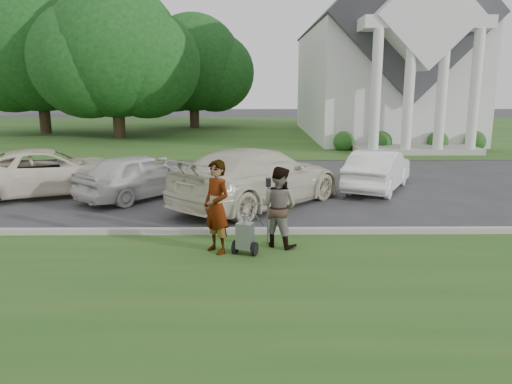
{
  "coord_description": "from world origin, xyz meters",
  "views": [
    {
      "loc": [
        0.59,
        -10.65,
        3.45
      ],
      "look_at": [
        0.69,
        0.0,
        1.13
      ],
      "focal_mm": 35.0,
      "sensor_mm": 36.0,
      "label": 1
    }
  ],
  "objects_px": {
    "tree_far": "(39,50)",
    "car_c": "(258,177)",
    "striping_cart": "(245,236)",
    "car_b": "(141,175)",
    "person_right": "(279,207)",
    "car_d": "(378,170)",
    "tree_back": "(193,67)",
    "car_a": "(48,172)",
    "parking_meter_near": "(268,202)",
    "church": "(380,45)",
    "tree_left": "(115,57)",
    "person_left": "(217,208)"
  },
  "relations": [
    {
      "from": "person_right",
      "to": "tree_left",
      "type": "bearing_deg",
      "value": -35.39
    },
    {
      "from": "tree_back",
      "to": "car_a",
      "type": "distance_m",
      "value": 25.4
    },
    {
      "from": "parking_meter_near",
      "to": "car_c",
      "type": "xyz_separation_m",
      "value": [
        -0.17,
        3.48,
        -0.1
      ]
    },
    {
      "from": "church",
      "to": "car_a",
      "type": "xyz_separation_m",
      "value": [
        -14.85,
        -18.14,
        -5.22
      ]
    },
    {
      "from": "tree_left",
      "to": "car_c",
      "type": "relative_size",
      "value": 1.85
    },
    {
      "from": "striping_cart",
      "to": "tree_left",
      "type": "bearing_deg",
      "value": 130.15
    },
    {
      "from": "tree_back",
      "to": "car_a",
      "type": "height_order",
      "value": "tree_back"
    },
    {
      "from": "person_right",
      "to": "car_d",
      "type": "bearing_deg",
      "value": -89.22
    },
    {
      "from": "church",
      "to": "car_c",
      "type": "distance_m",
      "value": 21.97
    },
    {
      "from": "car_d",
      "to": "tree_back",
      "type": "bearing_deg",
      "value": -43.51
    },
    {
      "from": "tree_far",
      "to": "striping_cart",
      "type": "relative_size",
      "value": 11.02
    },
    {
      "from": "person_left",
      "to": "car_a",
      "type": "bearing_deg",
      "value": -176.27
    },
    {
      "from": "person_right",
      "to": "car_d",
      "type": "relative_size",
      "value": 0.43
    },
    {
      "from": "parking_meter_near",
      "to": "car_b",
      "type": "height_order",
      "value": "parking_meter_near"
    },
    {
      "from": "tree_far",
      "to": "person_left",
      "type": "bearing_deg",
      "value": -61.64
    },
    {
      "from": "parking_meter_near",
      "to": "car_c",
      "type": "relative_size",
      "value": 0.26
    },
    {
      "from": "tree_back",
      "to": "car_a",
      "type": "bearing_deg",
      "value": -94.2
    },
    {
      "from": "church",
      "to": "tree_far",
      "type": "xyz_separation_m",
      "value": [
        -23.01,
        1.87,
        -0.25
      ]
    },
    {
      "from": "car_a",
      "to": "car_b",
      "type": "xyz_separation_m",
      "value": [
        3.04,
        -0.53,
        -0.03
      ]
    },
    {
      "from": "person_left",
      "to": "parking_meter_near",
      "type": "xyz_separation_m",
      "value": [
        1.08,
        0.65,
        -0.04
      ]
    },
    {
      "from": "parking_meter_near",
      "to": "tree_far",
      "type": "bearing_deg",
      "value": 120.83
    },
    {
      "from": "car_a",
      "to": "tree_back",
      "type": "bearing_deg",
      "value": -27.82
    },
    {
      "from": "person_left",
      "to": "car_d",
      "type": "bearing_deg",
      "value": 100.71
    },
    {
      "from": "church",
      "to": "person_left",
      "type": "bearing_deg",
      "value": -110.94
    },
    {
      "from": "person_right",
      "to": "parking_meter_near",
      "type": "relative_size",
      "value": 1.17
    },
    {
      "from": "tree_far",
      "to": "car_b",
      "type": "xyz_separation_m",
      "value": [
        11.2,
        -20.54,
        -5.0
      ]
    },
    {
      "from": "parking_meter_near",
      "to": "car_d",
      "type": "distance_m",
      "value": 6.81
    },
    {
      "from": "church",
      "to": "tree_back",
      "type": "distance_m",
      "value": 14.77
    },
    {
      "from": "car_b",
      "to": "tree_left",
      "type": "bearing_deg",
      "value": -32.53
    },
    {
      "from": "tree_far",
      "to": "car_c",
      "type": "xyz_separation_m",
      "value": [
        14.8,
        -21.6,
        -4.86
      ]
    },
    {
      "from": "tree_far",
      "to": "car_a",
      "type": "xyz_separation_m",
      "value": [
        8.16,
        -20.01,
        -4.97
      ]
    },
    {
      "from": "car_b",
      "to": "car_c",
      "type": "relative_size",
      "value": 0.71
    },
    {
      "from": "tree_back",
      "to": "car_d",
      "type": "height_order",
      "value": "tree_back"
    },
    {
      "from": "tree_far",
      "to": "car_d",
      "type": "bearing_deg",
      "value": -45.99
    },
    {
      "from": "person_left",
      "to": "person_right",
      "type": "relative_size",
      "value": 1.11
    },
    {
      "from": "striping_cart",
      "to": "car_b",
      "type": "xyz_separation_m",
      "value": [
        -3.27,
        5.32,
        0.3
      ]
    },
    {
      "from": "car_a",
      "to": "car_d",
      "type": "bearing_deg",
      "value": -110.54
    },
    {
      "from": "car_c",
      "to": "car_a",
      "type": "bearing_deg",
      "value": 29.12
    },
    {
      "from": "church",
      "to": "tree_left",
      "type": "bearing_deg",
      "value": -176.21
    },
    {
      "from": "tree_back",
      "to": "parking_meter_near",
      "type": "height_order",
      "value": "tree_back"
    },
    {
      "from": "parking_meter_near",
      "to": "car_b",
      "type": "xyz_separation_m",
      "value": [
        -3.76,
        4.53,
        -0.24
      ]
    },
    {
      "from": "car_a",
      "to": "tree_far",
      "type": "bearing_deg",
      "value": -1.43
    },
    {
      "from": "church",
      "to": "person_left",
      "type": "height_order",
      "value": "church"
    },
    {
      "from": "striping_cart",
      "to": "car_a",
      "type": "relative_size",
      "value": 0.2
    },
    {
      "from": "striping_cart",
      "to": "person_right",
      "type": "height_order",
      "value": "person_right"
    },
    {
      "from": "person_right",
      "to": "car_c",
      "type": "relative_size",
      "value": 0.3
    },
    {
      "from": "church",
      "to": "car_b",
      "type": "distance_m",
      "value": 22.7
    },
    {
      "from": "car_d",
      "to": "car_c",
      "type": "bearing_deg",
      "value": 55.09
    },
    {
      "from": "parking_meter_near",
      "to": "car_d",
      "type": "height_order",
      "value": "parking_meter_near"
    },
    {
      "from": "striping_cart",
      "to": "car_d",
      "type": "bearing_deg",
      "value": 75.91
    }
  ]
}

